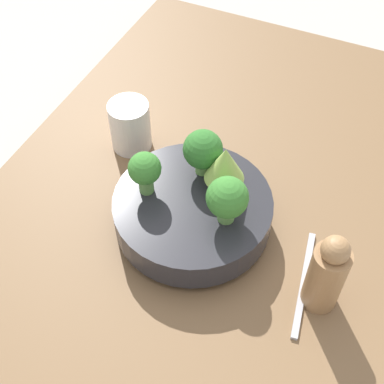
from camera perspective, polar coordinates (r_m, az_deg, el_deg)
The scene contains 10 objects.
ground_plane at distance 0.93m, azimuth 0.68°, elevation -4.16°, with size 6.00×6.00×0.00m, color #ADA89E.
table at distance 0.92m, azimuth 0.69°, elevation -3.34°, with size 1.19×0.74×0.05m.
bowl at distance 0.85m, azimuth 0.00°, elevation -2.05°, with size 0.25×0.25×0.07m.
romanesco_piece_near at distance 0.81m, azimuth 3.53°, elevation 2.92°, with size 0.06×0.06×0.09m.
broccoli_floret_right at distance 0.84m, azimuth 1.16°, elevation 4.47°, with size 0.06×0.06×0.08m.
broccoli_floret_back at distance 0.81m, azimuth -5.06°, elevation 2.34°, with size 0.05×0.05×0.08m.
broccoli_floret_front at distance 0.77m, azimuth 3.78°, elevation -0.70°, with size 0.06×0.06×0.08m.
cup at distance 0.98m, azimuth -6.62°, elevation 7.04°, with size 0.07×0.07×0.10m.
pepper_mill at distance 0.77m, azimuth 14.17°, elevation -8.48°, with size 0.05×0.05×0.15m.
fork at distance 0.84m, azimuth 11.83°, elevation -9.47°, with size 0.19×0.04×0.01m.
Camera 1 is at (-0.50, -0.22, 0.76)m, focal length 50.00 mm.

